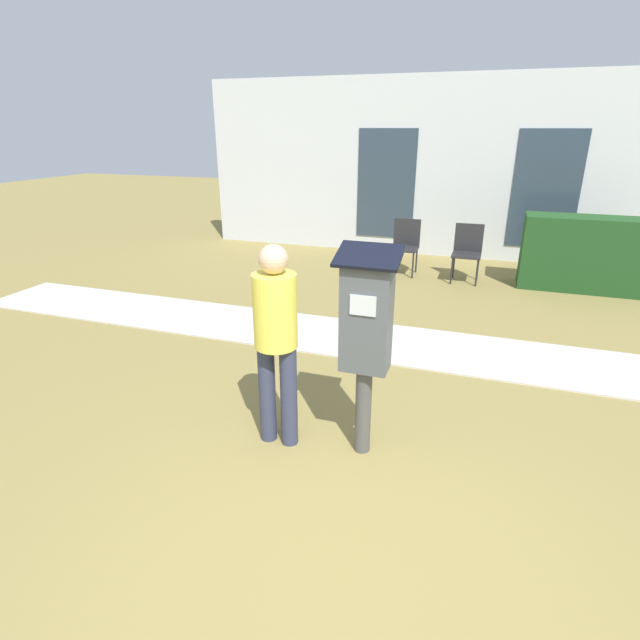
# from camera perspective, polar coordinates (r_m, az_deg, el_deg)

# --- Properties ---
(ground_plane) EXTENTS (40.00, 40.00, 0.00)m
(ground_plane) POSITION_cam_1_polar(r_m,az_deg,el_deg) (3.10, 1.91, -27.63)
(ground_plane) COLOR olive
(sidewalk) EXTENTS (12.00, 1.10, 0.02)m
(sidewalk) POSITION_cam_1_polar(r_m,az_deg,el_deg) (5.74, 11.56, -3.07)
(sidewalk) COLOR beige
(sidewalk) RESTS_ON ground
(building_facade) EXTENTS (10.00, 0.26, 3.20)m
(building_facade) POSITION_cam_1_polar(r_m,az_deg,el_deg) (9.80, 16.16, 16.18)
(building_facade) COLOR silver
(building_facade) RESTS_ON ground
(parking_meter) EXTENTS (0.44, 0.31, 1.59)m
(parking_meter) POSITION_cam_1_polar(r_m,az_deg,el_deg) (3.50, 5.29, -0.87)
(parking_meter) COLOR #4C4C4C
(parking_meter) RESTS_ON ground
(person_standing) EXTENTS (0.32, 0.32, 1.58)m
(person_standing) POSITION_cam_1_polar(r_m,az_deg,el_deg) (3.65, -5.08, -1.41)
(person_standing) COLOR #333851
(person_standing) RESTS_ON ground
(outdoor_chair_left) EXTENTS (0.44, 0.44, 0.90)m
(outdoor_chair_left) POSITION_cam_1_polar(r_m,az_deg,el_deg) (8.53, 9.73, 8.77)
(outdoor_chair_left) COLOR #262628
(outdoor_chair_left) RESTS_ON ground
(outdoor_chair_middle) EXTENTS (0.44, 0.44, 0.90)m
(outdoor_chair_middle) POSITION_cam_1_polar(r_m,az_deg,el_deg) (8.32, 16.50, 7.88)
(outdoor_chair_middle) COLOR #262628
(outdoor_chair_middle) RESTS_ON ground
(hedge_row) EXTENTS (1.80, 0.60, 1.10)m
(hedge_row) POSITION_cam_1_polar(r_m,az_deg,el_deg) (8.50, 28.04, 6.68)
(hedge_row) COLOR #1E471E
(hedge_row) RESTS_ON ground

